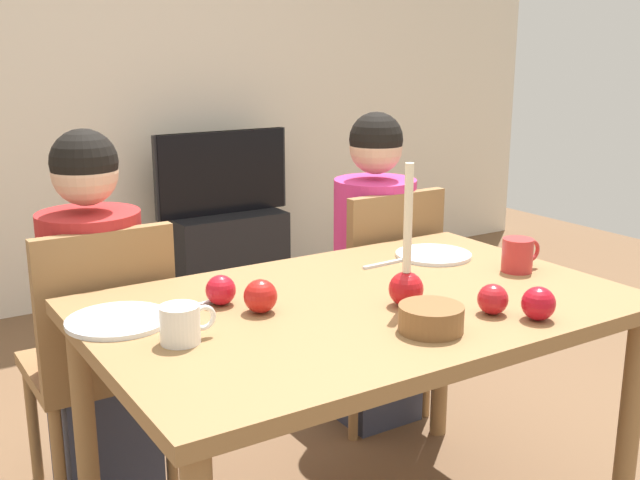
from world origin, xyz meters
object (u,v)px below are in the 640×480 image
object	(u,v)px
chair_left	(101,350)
mug_left	(181,324)
candle_centerpiece	(406,278)
plate_left	(118,320)
chair_right	(379,292)
person_right_child	(374,275)
tv	(222,173)
mug_right	(518,255)
person_left_child	(97,329)
bowl_walnuts	(431,318)
apple_far_edge	(493,299)
plate_right	(433,255)
tv_stand	(225,254)
apple_by_left_plate	(260,296)
apple_near_candle	(538,304)
dining_table	(360,330)
apple_by_right_mug	(221,290)

from	to	relation	value
chair_left	mug_left	xyz separation A→B (m)	(0.01, -0.63, 0.28)
candle_centerpiece	plate_left	world-z (taller)	candle_centerpiece
chair_right	person_right_child	distance (m)	0.07
tv	mug_right	distance (m)	2.34
chair_left	plate_left	world-z (taller)	chair_left
plate_left	mug_right	size ratio (longest dim) A/B	1.84
person_left_child	bowl_walnuts	distance (m)	1.07
person_right_child	apple_far_edge	distance (m)	0.98
chair_left	plate_right	size ratio (longest dim) A/B	3.77
person_right_child	tv_stand	world-z (taller)	person_right_child
apple_by_left_plate	candle_centerpiece	bearing A→B (deg)	-24.67
chair_right	mug_right	world-z (taller)	chair_right
plate_left	plate_right	bearing A→B (deg)	2.57
person_right_child	candle_centerpiece	size ratio (longest dim) A/B	3.17
apple_near_candle	apple_by_left_plate	xyz separation A→B (m)	(-0.55, 0.41, 0.00)
plate_left	plate_right	world-z (taller)	same
plate_left	dining_table	bearing A→B (deg)	-16.65
mug_left	bowl_walnuts	bearing A→B (deg)	-25.39
person_right_child	tv	xyz separation A→B (m)	(0.17, 1.66, 0.14)
chair_left	plate_right	xyz separation A→B (m)	(0.96, -0.38, 0.24)
bowl_walnuts	apple_near_candle	world-z (taller)	apple_near_candle
tv	apple_near_candle	world-z (taller)	tv
plate_right	candle_centerpiece	bearing A→B (deg)	-138.96
apple_near_candle	mug_right	bearing A→B (deg)	50.05
person_left_child	apple_by_right_mug	distance (m)	0.56
chair_left	person_right_child	bearing A→B (deg)	1.79
person_right_child	mug_right	xyz separation A→B (m)	(0.03, -0.67, 0.23)
tv_stand	mug_right	world-z (taller)	mug_right
bowl_walnuts	apple_by_right_mug	xyz separation A→B (m)	(-0.33, 0.43, 0.01)
chair_right	person_left_child	world-z (taller)	person_left_child
apple_near_candle	apple_far_edge	xyz separation A→B (m)	(-0.06, 0.09, -0.00)
apple_near_candle	apple_by_left_plate	world-z (taller)	apple_by_left_plate
candle_centerpiece	bowl_walnuts	xyz separation A→B (m)	(-0.06, -0.17, -0.04)
person_left_child	mug_left	size ratio (longest dim) A/B	8.78
person_right_child	apple_by_right_mug	bearing A→B (deg)	-150.52
candle_centerpiece	apple_near_candle	world-z (taller)	candle_centerpiece
apple_by_right_mug	chair_right	bearing A→B (deg)	27.78
plate_right	apple_near_candle	xyz separation A→B (m)	(-0.16, -0.57, 0.04)
person_right_child	bowl_walnuts	distance (m)	1.06
candle_centerpiece	apple_by_left_plate	xyz separation A→B (m)	(-0.34, 0.16, -0.03)
mug_left	apple_near_candle	world-z (taller)	mug_left
chair_left	person_left_child	world-z (taller)	person_left_child
tv	apple_by_left_plate	distance (m)	2.44
dining_table	plate_left	size ratio (longest dim) A/B	5.58
chair_right	apple_by_right_mug	bearing A→B (deg)	-152.22
tv_stand	plate_left	distance (m)	2.53
dining_table	apple_by_right_mug	distance (m)	0.38
mug_right	apple_by_left_plate	size ratio (longest dim) A/B	1.61
dining_table	tv	distance (m)	2.40
mug_right	apple_near_candle	bearing A→B (deg)	-129.95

